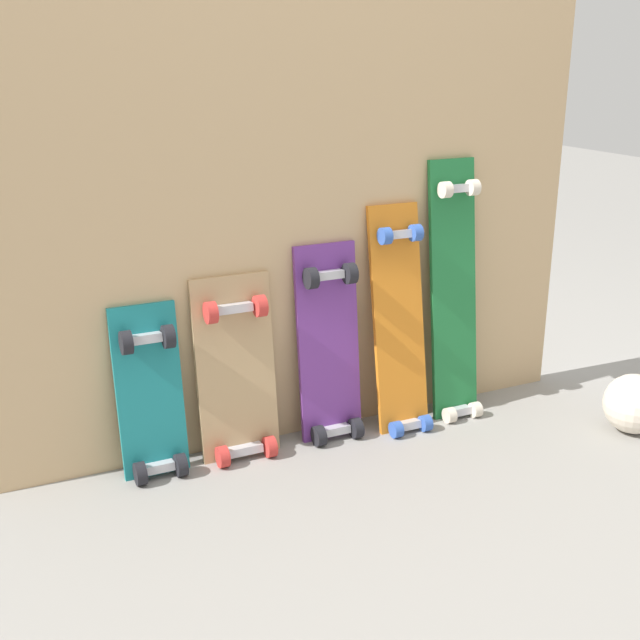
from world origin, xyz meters
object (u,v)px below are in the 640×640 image
skateboard_natural (237,379)px  rubber_ball (634,404)px  skateboard_purple (330,353)px  skateboard_orange (400,331)px  skateboard_green (454,302)px  skateboard_teal (151,403)px

skateboard_natural → rubber_ball: bearing=-18.5°
skateboard_purple → skateboard_orange: skateboard_orange is taller
skateboard_orange → skateboard_green: size_ratio=0.86×
skateboard_natural → rubber_ball: (1.16, -0.39, -0.14)m
skateboard_natural → skateboard_purple: size_ratio=0.91×
skateboard_teal → rubber_ball: 1.47m
skateboard_teal → skateboard_purple: (0.55, 0.00, 0.06)m
skateboard_natural → skateboard_purple: skateboard_purple is taller
skateboard_natural → skateboard_purple: 0.30m
skateboard_green → rubber_ball: bearing=-41.0°
skateboard_orange → skateboard_natural: bearing=177.2°
skateboard_teal → skateboard_orange: bearing=-1.7°
skateboard_orange → skateboard_green: (0.20, 0.01, 0.06)m
skateboard_green → rubber_ball: size_ratio=4.77×
skateboard_green → skateboard_purple: bearing=178.0°
skateboard_purple → skateboard_orange: size_ratio=0.86×
skateboard_orange → skateboard_teal: bearing=178.3°
skateboard_teal → rubber_ball: skateboard_teal is taller
skateboard_orange → rubber_ball: skateboard_orange is taller
skateboard_purple → skateboard_teal: bearing=-179.7°
skateboard_teal → skateboard_green: size_ratio=0.61×
skateboard_purple → skateboard_green: 0.44m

